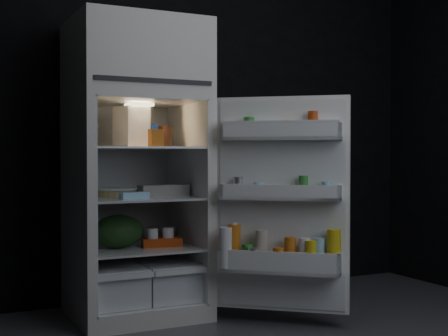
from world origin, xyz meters
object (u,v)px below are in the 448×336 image
milk_jug (131,127)px  fridge_door (281,208)px  refrigerator (135,159)px  egg_carton (164,191)px  yogurt_tray (162,242)px

milk_jug → fridge_door: bearing=-57.7°
milk_jug → refrigerator: bearing=34.8°
refrigerator → egg_carton: refrigerator is taller
refrigerator → egg_carton: bearing=-31.1°
fridge_door → egg_carton: size_ratio=4.10×
egg_carton → yogurt_tray: 0.31m
milk_jug → yogurt_tray: size_ratio=1.02×
refrigerator → yogurt_tray: refrigerator is taller
fridge_door → milk_jug: size_ratio=5.08×
yogurt_tray → milk_jug: bearing=172.0°
refrigerator → yogurt_tray: (0.14, -0.10, -0.50)m
milk_jug → yogurt_tray: (0.17, -0.06, -0.69)m
refrigerator → milk_jug: bearing=-127.3°
fridge_door → milk_jug: bearing=140.2°
milk_jug → yogurt_tray: 0.72m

